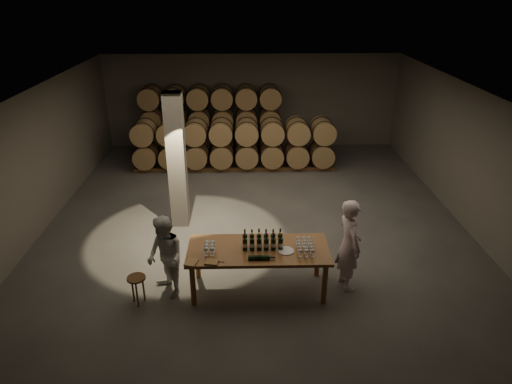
{
  "coord_description": "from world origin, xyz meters",
  "views": [
    {
      "loc": [
        -0.21,
        -9.65,
        5.33
      ],
      "look_at": [
        0.01,
        -0.44,
        1.1
      ],
      "focal_mm": 32.0,
      "sensor_mm": 36.0,
      "label": 1
    }
  ],
  "objects_px": {
    "plate": "(286,251)",
    "person_woman": "(165,257)",
    "notebook_near": "(212,262)",
    "stool": "(137,282)",
    "tasting_table": "(258,254)",
    "bottle_cluster": "(263,242)",
    "person_man": "(349,245)"
  },
  "relations": [
    {
      "from": "plate",
      "to": "person_woman",
      "type": "relative_size",
      "value": 0.19
    },
    {
      "from": "person_woman",
      "to": "notebook_near",
      "type": "bearing_deg",
      "value": 32.23
    },
    {
      "from": "notebook_near",
      "to": "stool",
      "type": "distance_m",
      "value": 1.45
    },
    {
      "from": "tasting_table",
      "to": "plate",
      "type": "xyz_separation_m",
      "value": [
        0.5,
        -0.1,
        0.11
      ]
    },
    {
      "from": "tasting_table",
      "to": "stool",
      "type": "xyz_separation_m",
      "value": [
        -2.19,
        -0.35,
        -0.34
      ]
    },
    {
      "from": "person_woman",
      "to": "bottle_cluster",
      "type": "bearing_deg",
      "value": 58.84
    },
    {
      "from": "person_man",
      "to": "tasting_table",
      "type": "bearing_deg",
      "value": 80.1
    },
    {
      "from": "tasting_table",
      "to": "person_man",
      "type": "height_order",
      "value": "person_man"
    },
    {
      "from": "plate",
      "to": "notebook_near",
      "type": "distance_m",
      "value": 1.37
    },
    {
      "from": "plate",
      "to": "notebook_near",
      "type": "xyz_separation_m",
      "value": [
        -1.32,
        -0.35,
        0.01
      ]
    },
    {
      "from": "bottle_cluster",
      "to": "notebook_near",
      "type": "distance_m",
      "value": 1.03
    },
    {
      "from": "stool",
      "to": "person_man",
      "type": "height_order",
      "value": "person_man"
    },
    {
      "from": "notebook_near",
      "to": "stool",
      "type": "relative_size",
      "value": 0.41
    },
    {
      "from": "bottle_cluster",
      "to": "notebook_near",
      "type": "relative_size",
      "value": 3.25
    },
    {
      "from": "bottle_cluster",
      "to": "stool",
      "type": "distance_m",
      "value": 2.38
    },
    {
      "from": "plate",
      "to": "person_man",
      "type": "xyz_separation_m",
      "value": [
        1.19,
        0.18,
        0.0
      ]
    },
    {
      "from": "notebook_near",
      "to": "person_man",
      "type": "relative_size",
      "value": 0.12
    },
    {
      "from": "bottle_cluster",
      "to": "person_man",
      "type": "bearing_deg",
      "value": 1.59
    },
    {
      "from": "bottle_cluster",
      "to": "notebook_near",
      "type": "bearing_deg",
      "value": -152.14
    },
    {
      "from": "tasting_table",
      "to": "plate",
      "type": "distance_m",
      "value": 0.52
    },
    {
      "from": "plate",
      "to": "person_woman",
      "type": "distance_m",
      "value": 2.2
    },
    {
      "from": "person_man",
      "to": "person_woman",
      "type": "bearing_deg",
      "value": 79.88
    },
    {
      "from": "tasting_table",
      "to": "person_man",
      "type": "xyz_separation_m",
      "value": [
        1.69,
        0.08,
        0.12
      ]
    },
    {
      "from": "tasting_table",
      "to": "plate",
      "type": "bearing_deg",
      "value": -10.94
    },
    {
      "from": "bottle_cluster",
      "to": "stool",
      "type": "bearing_deg",
      "value": -170.36
    },
    {
      "from": "plate",
      "to": "tasting_table",
      "type": "bearing_deg",
      "value": 169.06
    },
    {
      "from": "tasting_table",
      "to": "bottle_cluster",
      "type": "relative_size",
      "value": 3.52
    },
    {
      "from": "notebook_near",
      "to": "person_man",
      "type": "distance_m",
      "value": 2.57
    },
    {
      "from": "notebook_near",
      "to": "stool",
      "type": "bearing_deg",
      "value": -173.69
    },
    {
      "from": "stool",
      "to": "person_woman",
      "type": "distance_m",
      "value": 0.66
    },
    {
      "from": "notebook_near",
      "to": "person_woman",
      "type": "relative_size",
      "value": 0.14
    },
    {
      "from": "stool",
      "to": "person_woman",
      "type": "height_order",
      "value": "person_woman"
    }
  ]
}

